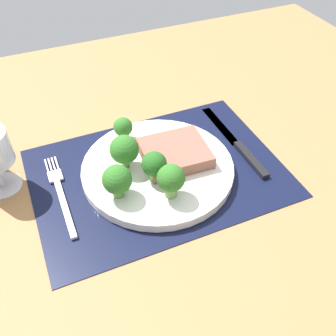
% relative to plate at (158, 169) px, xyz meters
% --- Properties ---
extents(ground_plane, '(1.40, 1.10, 0.03)m').
position_rel_plate_xyz_m(ground_plane, '(0.00, 0.00, -0.03)').
color(ground_plane, '#996D42').
extents(placemat, '(0.43, 0.31, 0.00)m').
position_rel_plate_xyz_m(placemat, '(0.00, 0.00, -0.01)').
color(placemat, black).
rests_on(placemat, ground_plane).
extents(plate, '(0.26, 0.26, 0.02)m').
position_rel_plate_xyz_m(plate, '(0.00, 0.00, 0.00)').
color(plate, silver).
rests_on(plate, placemat).
extents(steak, '(0.12, 0.11, 0.02)m').
position_rel_plate_xyz_m(steak, '(0.04, 0.01, 0.02)').
color(steak, '#8C5647').
rests_on(steak, plate).
extents(broccoli_near_steak, '(0.04, 0.04, 0.05)m').
position_rel_plate_xyz_m(broccoli_near_steak, '(-0.03, 0.09, 0.03)').
color(broccoli_near_steak, '#6B994C').
rests_on(broccoli_near_steak, plate).
extents(broccoli_back_left, '(0.04, 0.04, 0.06)m').
position_rel_plate_xyz_m(broccoli_back_left, '(-0.01, -0.07, 0.04)').
color(broccoli_back_left, '#6B994C').
rests_on(broccoli_back_left, plate).
extents(broccoli_front_edge, '(0.05, 0.05, 0.06)m').
position_rel_plate_xyz_m(broccoli_front_edge, '(-0.05, 0.02, 0.05)').
color(broccoli_front_edge, '#6B994C').
rests_on(broccoli_front_edge, plate).
extents(broccoli_near_fork, '(0.05, 0.05, 0.06)m').
position_rel_plate_xyz_m(broccoli_near_fork, '(-0.08, -0.04, 0.04)').
color(broccoli_near_fork, '#5B8942').
rests_on(broccoli_near_fork, plate).
extents(broccoli_center, '(0.04, 0.04, 0.05)m').
position_rel_plate_xyz_m(broccoli_center, '(-0.02, -0.03, 0.04)').
color(broccoli_center, '#6B994C').
rests_on(broccoli_center, plate).
extents(fork, '(0.02, 0.19, 0.01)m').
position_rel_plate_xyz_m(fork, '(-0.17, 0.01, -0.01)').
color(fork, silver).
rests_on(fork, placemat).
extents(knife, '(0.02, 0.23, 0.01)m').
position_rel_plate_xyz_m(knife, '(0.17, 0.01, -0.00)').
color(knife, black).
rests_on(knife, placemat).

